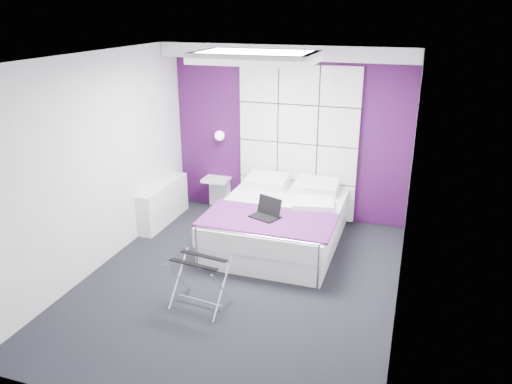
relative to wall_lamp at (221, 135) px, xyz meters
The scene contains 15 objects.
floor 2.61m from the wall_lamp, 62.99° to the right, with size 4.40×4.40×0.00m, color black.
ceiling 2.69m from the wall_lamp, 62.99° to the right, with size 4.40×4.40×0.00m, color white.
wall_back 1.06m from the wall_lamp, ahead, with size 3.60×3.60×0.00m, color silver.
wall_left 2.19m from the wall_lamp, 110.01° to the right, with size 4.40×4.40×0.00m, color silver.
wall_right 3.52m from the wall_lamp, 35.86° to the right, with size 4.40×4.40×0.00m, color silver.
accent_wall 1.06m from the wall_lamp, ahead, with size 3.58×0.02×2.58m, color #3F0F43.
soffit 1.66m from the wall_lamp, ahead, with size 3.58×0.50×0.20m, color white.
headboard 1.20m from the wall_lamp, ahead, with size 1.80×0.08×2.30m, color silver, non-canonical shape.
skylight 2.24m from the wall_lamp, 54.28° to the right, with size 1.36×0.86×0.12m, color white, non-canonical shape.
wall_lamp is the anchor object (origin of this frame).
radiator 1.35m from the wall_lamp, 130.10° to the right, with size 0.22×1.20×0.60m, color white.
bed 1.78m from the wall_lamp, 37.68° to the right, with size 1.68×2.02×0.71m.
nightstand 0.73m from the wall_lamp, 153.05° to the right, with size 0.41×0.32×0.05m, color white.
luggage_rack 2.95m from the wall_lamp, 72.98° to the right, with size 0.57×0.42×0.56m.
laptop 1.87m from the wall_lamp, 49.60° to the right, with size 0.35×0.25×0.25m.
Camera 1 is at (1.81, -4.88, 3.07)m, focal length 35.00 mm.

